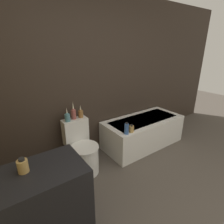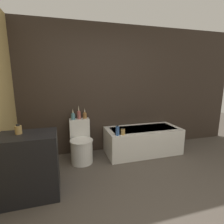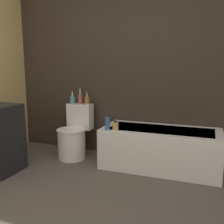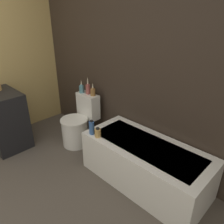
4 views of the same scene
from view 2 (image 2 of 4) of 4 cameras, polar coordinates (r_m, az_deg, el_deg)
wall_back_tiled at (r=3.64m, az=-3.53°, el=7.15°), size 6.40×0.06×2.60m
bathtub at (r=3.76m, az=9.94°, el=-9.04°), size 1.52×0.69×0.53m
toilet at (r=3.39m, az=-10.04°, el=-10.53°), size 0.42×0.58×0.77m
vanity_counter at (r=2.61m, az=-25.22°, el=-15.67°), size 0.71×0.49×0.86m
soap_bottle_glass at (r=2.51m, az=-28.27°, el=-5.10°), size 0.08×0.08×0.13m
vase_gold at (r=3.40m, az=-12.61°, el=-1.22°), size 0.08×0.08×0.21m
vase_silver at (r=3.44m, az=-10.77°, el=-0.68°), size 0.07×0.07×0.27m
vase_bronze at (r=3.46m, az=-8.87°, el=-0.93°), size 0.07×0.07×0.20m
shampoo_bottle_tall at (r=3.17m, az=1.81°, el=-6.11°), size 0.07×0.07×0.19m
shampoo_bottle_short at (r=3.22m, az=3.57°, el=-6.46°), size 0.08×0.08×0.13m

